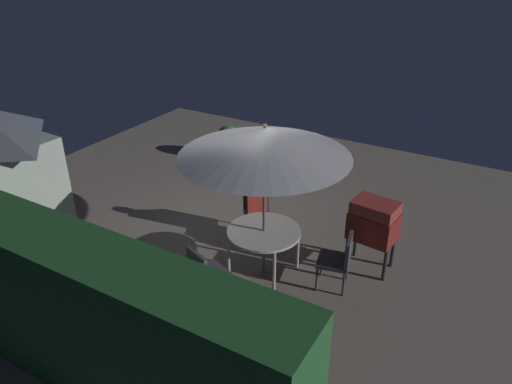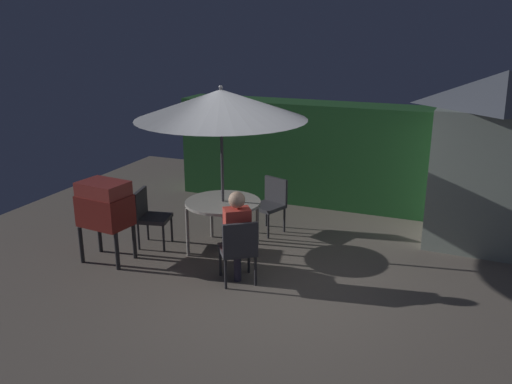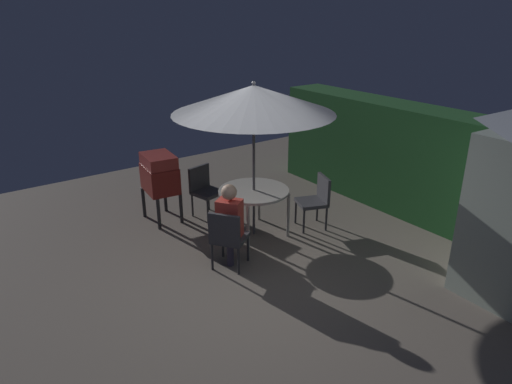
{
  "view_description": "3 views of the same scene",
  "coord_description": "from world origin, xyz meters",
  "px_view_note": "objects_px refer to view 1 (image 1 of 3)",
  "views": [
    {
      "loc": [
        -4.11,
        6.16,
        4.7
      ],
      "look_at": [
        -0.72,
        0.33,
        1.21
      ],
      "focal_mm": 33.95,
      "sensor_mm": 36.0,
      "label": 1
    },
    {
      "loc": [
        2.27,
        -6.22,
        3.33
      ],
      "look_at": [
        -0.3,
        0.11,
        1.18
      ],
      "focal_mm": 37.77,
      "sensor_mm": 36.0,
      "label": 2
    },
    {
      "loc": [
        4.56,
        -3.39,
        3.53
      ],
      "look_at": [
        -0.57,
        0.36,
        0.98
      ],
      "focal_mm": 32.64,
      "sensor_mm": 36.0,
      "label": 3
    }
  ],
  "objects_px": {
    "chair_near_shed": "(257,209)",
    "potted_plant_by_shed": "(229,141)",
    "bbq_grill": "(374,222)",
    "patio_table": "(264,234)",
    "chair_far_side": "(205,272)",
    "patio_umbrella": "(265,142)",
    "person_in_red": "(257,198)",
    "chair_toward_hedge": "(339,258)"
  },
  "relations": [
    {
      "from": "chair_near_shed",
      "to": "potted_plant_by_shed",
      "type": "relative_size",
      "value": 1.1
    },
    {
      "from": "bbq_grill",
      "to": "chair_near_shed",
      "type": "height_order",
      "value": "bbq_grill"
    },
    {
      "from": "patio_table",
      "to": "chair_far_side",
      "type": "bearing_deg",
      "value": 68.95
    },
    {
      "from": "patio_table",
      "to": "patio_umbrella",
      "type": "bearing_deg",
      "value": 153.43
    },
    {
      "from": "patio_umbrella",
      "to": "bbq_grill",
      "type": "relative_size",
      "value": 2.09
    },
    {
      "from": "patio_umbrella",
      "to": "chair_far_side",
      "type": "relative_size",
      "value": 2.78
    },
    {
      "from": "potted_plant_by_shed",
      "to": "person_in_red",
      "type": "xyz_separation_m",
      "value": [
        -2.38,
        2.74,
        0.35
      ]
    },
    {
      "from": "patio_table",
      "to": "bbq_grill",
      "type": "distance_m",
      "value": 1.71
    },
    {
      "from": "chair_near_shed",
      "to": "person_in_red",
      "type": "relative_size",
      "value": 0.71
    },
    {
      "from": "patio_umbrella",
      "to": "chair_near_shed",
      "type": "xyz_separation_m",
      "value": [
        0.67,
        -0.94,
        -1.71
      ]
    },
    {
      "from": "patio_umbrella",
      "to": "potted_plant_by_shed",
      "type": "bearing_deg",
      "value": -50.26
    },
    {
      "from": "chair_toward_hedge",
      "to": "chair_far_side",
      "type": "bearing_deg",
      "value": 39.83
    },
    {
      "from": "patio_table",
      "to": "patio_umbrella",
      "type": "relative_size",
      "value": 0.45
    },
    {
      "from": "bbq_grill",
      "to": "chair_near_shed",
      "type": "xyz_separation_m",
      "value": [
        2.07,
        0.04,
        -0.33
      ]
    },
    {
      "from": "patio_table",
      "to": "bbq_grill",
      "type": "height_order",
      "value": "bbq_grill"
    },
    {
      "from": "chair_near_shed",
      "to": "chair_far_side",
      "type": "bearing_deg",
      "value": 98.12
    },
    {
      "from": "chair_near_shed",
      "to": "chair_far_side",
      "type": "distance_m",
      "value": 1.97
    },
    {
      "from": "bbq_grill",
      "to": "chair_far_side",
      "type": "bearing_deg",
      "value": 48.12
    },
    {
      "from": "patio_umbrella",
      "to": "chair_toward_hedge",
      "type": "bearing_deg",
      "value": -167.01
    },
    {
      "from": "person_in_red",
      "to": "patio_table",
      "type": "bearing_deg",
      "value": 125.49
    },
    {
      "from": "chair_near_shed",
      "to": "patio_umbrella",
      "type": "bearing_deg",
      "value": 125.49
    },
    {
      "from": "chair_far_side",
      "to": "potted_plant_by_shed",
      "type": "bearing_deg",
      "value": -60.56
    },
    {
      "from": "potted_plant_by_shed",
      "to": "person_in_red",
      "type": "distance_m",
      "value": 3.65
    },
    {
      "from": "chair_near_shed",
      "to": "chair_far_side",
      "type": "relative_size",
      "value": 1.0
    },
    {
      "from": "chair_near_shed",
      "to": "person_in_red",
      "type": "xyz_separation_m",
      "value": [
        -0.05,
        0.07,
        0.26
      ]
    },
    {
      "from": "bbq_grill",
      "to": "patio_umbrella",
      "type": "bearing_deg",
      "value": 35.01
    },
    {
      "from": "potted_plant_by_shed",
      "to": "person_in_red",
      "type": "height_order",
      "value": "person_in_red"
    },
    {
      "from": "chair_near_shed",
      "to": "potted_plant_by_shed",
      "type": "bearing_deg",
      "value": -48.88
    },
    {
      "from": "bbq_grill",
      "to": "chair_far_side",
      "type": "height_order",
      "value": "bbq_grill"
    },
    {
      "from": "chair_far_side",
      "to": "chair_toward_hedge",
      "type": "distance_m",
      "value": 2.0
    },
    {
      "from": "chair_near_shed",
      "to": "potted_plant_by_shed",
      "type": "height_order",
      "value": "chair_near_shed"
    },
    {
      "from": "bbq_grill",
      "to": "chair_near_shed",
      "type": "relative_size",
      "value": 1.33
    },
    {
      "from": "chair_far_side",
      "to": "patio_umbrella",
      "type": "bearing_deg",
      "value": -111.05
    },
    {
      "from": "patio_umbrella",
      "to": "chair_near_shed",
      "type": "height_order",
      "value": "patio_umbrella"
    },
    {
      "from": "bbq_grill",
      "to": "person_in_red",
      "type": "distance_m",
      "value": 2.02
    },
    {
      "from": "patio_umbrella",
      "to": "chair_toward_hedge",
      "type": "relative_size",
      "value": 2.78
    },
    {
      "from": "potted_plant_by_shed",
      "to": "person_in_red",
      "type": "relative_size",
      "value": 0.65
    },
    {
      "from": "patio_table",
      "to": "chair_far_side",
      "type": "height_order",
      "value": "chair_far_side"
    },
    {
      "from": "chair_toward_hedge",
      "to": "person_in_red",
      "type": "height_order",
      "value": "person_in_red"
    },
    {
      "from": "bbq_grill",
      "to": "chair_toward_hedge",
      "type": "xyz_separation_m",
      "value": [
        0.25,
        0.72,
        -0.33
      ]
    },
    {
      "from": "patio_table",
      "to": "chair_toward_hedge",
      "type": "bearing_deg",
      "value": -167.01
    },
    {
      "from": "patio_umbrella",
      "to": "potted_plant_by_shed",
      "type": "distance_m",
      "value": 5.03
    }
  ]
}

